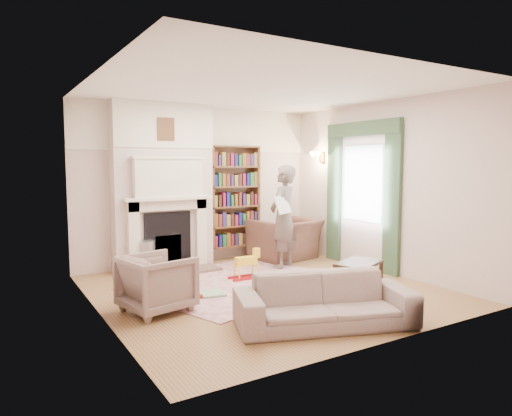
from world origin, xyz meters
TOP-DOWN VIEW (x-y plane):
  - floor at (0.00, 0.00)m, footprint 4.50×4.50m
  - ceiling at (0.00, 0.00)m, footprint 4.50×4.50m
  - wall_back at (0.00, 2.25)m, footprint 4.50×0.00m
  - wall_front at (0.00, -2.25)m, footprint 4.50×0.00m
  - wall_left at (-2.25, 0.00)m, footprint 0.00×4.50m
  - wall_right at (2.25, 0.00)m, footprint 0.00×4.50m
  - fireplace at (-0.75, 2.05)m, footprint 1.70×0.58m
  - bookcase at (0.65, 2.12)m, footprint 1.00×0.24m
  - window at (2.23, 0.40)m, footprint 0.02×0.90m
  - curtain_left at (2.20, -0.30)m, footprint 0.07×0.32m
  - curtain_right at (2.20, 1.10)m, footprint 0.07×0.32m
  - pelmet at (2.19, 0.40)m, footprint 0.09×1.70m
  - wall_sconce at (2.03, 1.50)m, footprint 0.20×0.24m
  - rug at (-0.17, 0.54)m, footprint 3.41×2.99m
  - armchair_reading at (1.45, 1.61)m, footprint 1.30×1.18m
  - armchair_left at (-1.62, -0.12)m, footprint 0.91×0.89m
  - sofa at (-0.20, -1.56)m, footprint 2.09×1.37m
  - man_reading at (1.00, 1.01)m, footprint 0.77×0.69m
  - newspaper at (0.85, 0.81)m, footprint 0.45×0.33m
  - coffee_table at (1.00, -0.83)m, footprint 0.82×0.69m
  - paraffin_heater at (-1.14, 1.77)m, footprint 0.25×0.25m
  - rocking_horse at (0.06, 0.65)m, footprint 0.54×0.23m
  - board_game at (-0.77, 0.14)m, footprint 0.38×0.38m
  - game_box_lid at (-1.13, 0.11)m, footprint 0.38×0.29m
  - comic_annuals at (0.27, -0.39)m, footprint 0.71×0.73m

SIDE VIEW (x-z plane):
  - floor at x=0.00m, z-range 0.00..0.00m
  - rug at x=-0.17m, z-range 0.00..0.01m
  - comic_annuals at x=0.27m, z-range 0.01..0.03m
  - board_game at x=-0.77m, z-range 0.01..0.04m
  - game_box_lid at x=-1.13m, z-range 0.01..0.06m
  - coffee_table at x=1.00m, z-range 0.00..0.45m
  - rocking_horse at x=0.06m, z-range 0.00..0.47m
  - paraffin_heater at x=-1.14m, z-range 0.00..0.55m
  - sofa at x=-0.20m, z-range 0.00..0.57m
  - armchair_left at x=-1.62m, z-range 0.00..0.70m
  - armchair_reading at x=1.45m, z-range 0.00..0.74m
  - man_reading at x=1.00m, z-range 0.00..1.76m
  - newspaper at x=0.85m, z-range 0.97..1.27m
  - bookcase at x=0.65m, z-range 0.25..2.10m
  - curtain_left at x=2.20m, z-range 0.00..2.40m
  - curtain_right at x=2.20m, z-range 0.00..2.40m
  - fireplace at x=-0.75m, z-range -0.01..2.79m
  - wall_back at x=0.00m, z-range -0.85..3.65m
  - wall_front at x=0.00m, z-range -0.85..3.65m
  - wall_left at x=-2.25m, z-range -0.85..3.65m
  - wall_right at x=2.25m, z-range -0.85..3.65m
  - window at x=2.23m, z-range 0.80..2.10m
  - wall_sconce at x=2.03m, z-range 1.78..2.02m
  - pelmet at x=2.19m, z-range 2.26..2.50m
  - ceiling at x=0.00m, z-range 2.80..2.80m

